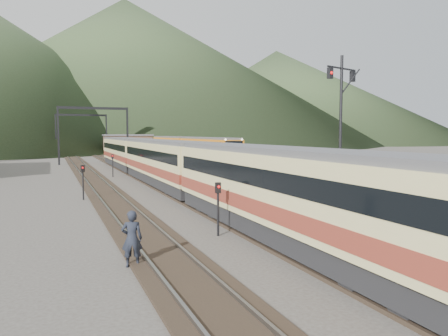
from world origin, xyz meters
name	(u,v)px	position (x,y,z in m)	size (l,w,h in m)	color
ground	(411,300)	(0.00, 0.00, 0.00)	(400.00, 400.00, 0.00)	#47423D
track_main	(134,172)	(0.00, 40.00, 0.07)	(2.60, 200.00, 0.23)	black
track_far	(87,173)	(-5.00, 40.00, 0.07)	(2.60, 200.00, 0.23)	black
track_second	(230,169)	(11.50, 40.00, 0.07)	(2.60, 200.00, 0.23)	black
platform	(188,168)	(5.60, 38.00, 0.50)	(8.00, 100.00, 1.00)	gray
gantry_near	(94,124)	(-2.85, 55.00, 5.59)	(9.55, 0.25, 8.00)	black
gantry_far	(81,127)	(-2.85, 80.00, 5.59)	(9.55, 0.25, 8.00)	black
station_shed	(128,142)	(5.60, 78.00, 2.57)	(9.40, 4.40, 3.10)	brown
hill_b	(126,71)	(30.00, 230.00, 37.50)	(220.00, 220.00, 75.00)	#314325
hill_c	(276,96)	(110.00, 210.00, 25.00)	(160.00, 160.00, 50.00)	#314325
main_train	(164,162)	(0.00, 26.34, 1.98)	(2.87, 58.96, 3.51)	#DFD389
second_train	(188,149)	(11.50, 57.14, 1.88)	(2.70, 36.76, 3.29)	orange
signal_mast	(341,114)	(4.21, 8.77, 5.24)	(2.10, 0.84, 6.96)	black
short_signal_a	(218,202)	(-2.09, 8.53, 1.46)	(0.22, 0.17, 2.27)	black
short_signal_b	(113,162)	(-2.90, 35.46, 1.46)	(0.24, 0.19, 2.27)	black
short_signal_c	(83,178)	(-6.67, 21.09, 1.46)	(0.26, 0.23, 2.27)	black
worker	(132,239)	(-6.21, 5.57, 0.93)	(0.68, 0.44, 1.86)	#1F232F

